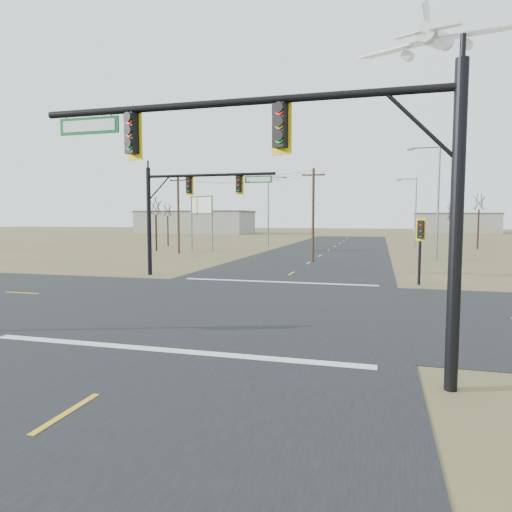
{
  "coord_description": "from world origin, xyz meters",
  "views": [
    {
      "loc": [
        5.99,
        -19.54,
        3.92
      ],
      "look_at": [
        0.4,
        1.0,
        2.15
      ],
      "focal_mm": 32.0,
      "sensor_mm": 36.0,
      "label": 1
    }
  ],
  "objects_px": {
    "utility_pole_near": "(313,213)",
    "bare_tree_c": "(452,211)",
    "mast_arm_near": "(295,158)",
    "bare_tree_b": "(168,209)",
    "mast_arm_far": "(188,198)",
    "pedestal_signal_ne": "(420,235)",
    "streetlight_b": "(414,208)",
    "bare_tree_a": "(156,206)",
    "utility_pole_far": "(178,213)",
    "highway_sign": "(202,213)",
    "streetlight_c": "(270,207)",
    "streetlight_a": "(436,196)",
    "bare_tree_d": "(479,201)"
  },
  "relations": [
    {
      "from": "utility_pole_near",
      "to": "bare_tree_c",
      "type": "relative_size",
      "value": 1.4
    },
    {
      "from": "mast_arm_near",
      "to": "utility_pole_far",
      "type": "relative_size",
      "value": 1.23
    },
    {
      "from": "highway_sign",
      "to": "utility_pole_near",
      "type": "bearing_deg",
      "value": -10.37
    },
    {
      "from": "utility_pole_far",
      "to": "bare_tree_a",
      "type": "distance_m",
      "value": 5.47
    },
    {
      "from": "mast_arm_near",
      "to": "bare_tree_b",
      "type": "distance_m",
      "value": 54.62
    },
    {
      "from": "mast_arm_far",
      "to": "highway_sign",
      "type": "height_order",
      "value": "mast_arm_far"
    },
    {
      "from": "utility_pole_far",
      "to": "bare_tree_d",
      "type": "distance_m",
      "value": 37.53
    },
    {
      "from": "utility_pole_near",
      "to": "streetlight_a",
      "type": "height_order",
      "value": "streetlight_a"
    },
    {
      "from": "bare_tree_d",
      "to": "bare_tree_b",
      "type": "bearing_deg",
      "value": -173.45
    },
    {
      "from": "bare_tree_a",
      "to": "bare_tree_d",
      "type": "distance_m",
      "value": 40.31
    },
    {
      "from": "mast_arm_near",
      "to": "streetlight_a",
      "type": "bearing_deg",
      "value": 98.02
    },
    {
      "from": "mast_arm_near",
      "to": "highway_sign",
      "type": "relative_size",
      "value": 1.63
    },
    {
      "from": "mast_arm_far",
      "to": "pedestal_signal_ne",
      "type": "height_order",
      "value": "mast_arm_far"
    },
    {
      "from": "pedestal_signal_ne",
      "to": "bare_tree_d",
      "type": "distance_m",
      "value": 36.57
    },
    {
      "from": "utility_pole_far",
      "to": "streetlight_a",
      "type": "relative_size",
      "value": 0.82
    },
    {
      "from": "streetlight_c",
      "to": "bare_tree_d",
      "type": "distance_m",
      "value": 26.68
    },
    {
      "from": "pedestal_signal_ne",
      "to": "bare_tree_b",
      "type": "bearing_deg",
      "value": 159.84
    },
    {
      "from": "bare_tree_d",
      "to": "highway_sign",
      "type": "bearing_deg",
      "value": -158.38
    },
    {
      "from": "utility_pole_far",
      "to": "streetlight_b",
      "type": "distance_m",
      "value": 31.59
    },
    {
      "from": "streetlight_b",
      "to": "bare_tree_b",
      "type": "xyz_separation_m",
      "value": [
        -33.11,
        -6.03,
        -0.04
      ]
    },
    {
      "from": "streetlight_a",
      "to": "bare_tree_c",
      "type": "bearing_deg",
      "value": 92.0
    },
    {
      "from": "pedestal_signal_ne",
      "to": "streetlight_b",
      "type": "height_order",
      "value": "streetlight_b"
    },
    {
      "from": "highway_sign",
      "to": "streetlight_a",
      "type": "xyz_separation_m",
      "value": [
        25.25,
        -5.13,
        1.36
      ]
    },
    {
      "from": "streetlight_b",
      "to": "mast_arm_near",
      "type": "bearing_deg",
      "value": -89.01
    },
    {
      "from": "utility_pole_near",
      "to": "streetlight_a",
      "type": "relative_size",
      "value": 0.79
    },
    {
      "from": "mast_arm_near",
      "to": "highway_sign",
      "type": "xyz_separation_m",
      "value": [
        -18.36,
        39.46,
        -0.77
      ]
    },
    {
      "from": "bare_tree_a",
      "to": "bare_tree_c",
      "type": "distance_m",
      "value": 34.09
    },
    {
      "from": "highway_sign",
      "to": "bare_tree_a",
      "type": "height_order",
      "value": "bare_tree_a"
    },
    {
      "from": "mast_arm_far",
      "to": "utility_pole_near",
      "type": "distance_m",
      "value": 14.01
    },
    {
      "from": "mast_arm_near",
      "to": "streetlight_c",
      "type": "bearing_deg",
      "value": 123.55
    },
    {
      "from": "highway_sign",
      "to": "bare_tree_a",
      "type": "bearing_deg",
      "value": -148.64
    },
    {
      "from": "utility_pole_near",
      "to": "streetlight_a",
      "type": "distance_m",
      "value": 11.73
    },
    {
      "from": "streetlight_a",
      "to": "bare_tree_b",
      "type": "distance_m",
      "value": 36.2
    },
    {
      "from": "utility_pole_far",
      "to": "streetlight_b",
      "type": "bearing_deg",
      "value": 34.99
    },
    {
      "from": "bare_tree_a",
      "to": "bare_tree_c",
      "type": "bearing_deg",
      "value": 9.13
    },
    {
      "from": "bare_tree_d",
      "to": "streetlight_c",
      "type": "bearing_deg",
      "value": -174.21
    },
    {
      "from": "utility_pole_far",
      "to": "bare_tree_a",
      "type": "bearing_deg",
      "value": 144.38
    },
    {
      "from": "pedestal_signal_ne",
      "to": "streetlight_c",
      "type": "xyz_separation_m",
      "value": [
        -16.82,
        32.42,
        2.47
      ]
    },
    {
      "from": "highway_sign",
      "to": "streetlight_c",
      "type": "relative_size",
      "value": 0.68
    },
    {
      "from": "streetlight_c",
      "to": "bare_tree_a",
      "type": "height_order",
      "value": "streetlight_c"
    },
    {
      "from": "streetlight_b",
      "to": "bare_tree_b",
      "type": "distance_m",
      "value": 33.66
    },
    {
      "from": "utility_pole_far",
      "to": "streetlight_c",
      "type": "xyz_separation_m",
      "value": [
        7.01,
        14.07,
        0.88
      ]
    },
    {
      "from": "pedestal_signal_ne",
      "to": "streetlight_b",
      "type": "relative_size",
      "value": 0.43
    },
    {
      "from": "utility_pole_near",
      "to": "utility_pole_far",
      "type": "height_order",
      "value": "utility_pole_far"
    },
    {
      "from": "utility_pole_far",
      "to": "pedestal_signal_ne",
      "type": "bearing_deg",
      "value": -37.6
    },
    {
      "from": "mast_arm_near",
      "to": "pedestal_signal_ne",
      "type": "distance_m",
      "value": 17.86
    },
    {
      "from": "utility_pole_near",
      "to": "bare_tree_d",
      "type": "distance_m",
      "value": 28.77
    },
    {
      "from": "pedestal_signal_ne",
      "to": "utility_pole_near",
      "type": "distance_m",
      "value": 15.01
    },
    {
      "from": "mast_arm_near",
      "to": "pedestal_signal_ne",
      "type": "xyz_separation_m",
      "value": [
        4.28,
        17.17,
        -2.42
      ]
    },
    {
      "from": "utility_pole_far",
      "to": "streetlight_b",
      "type": "height_order",
      "value": "streetlight_b"
    }
  ]
}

